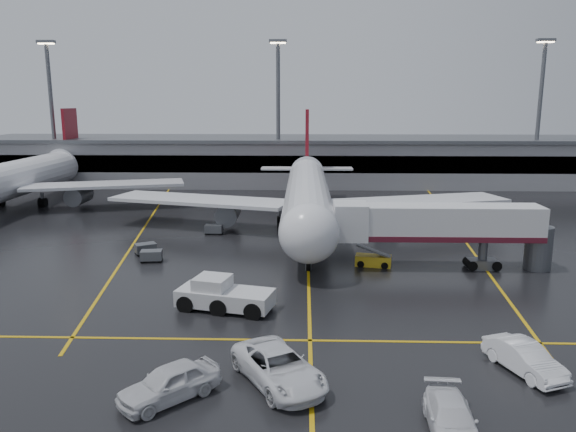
{
  "coord_description": "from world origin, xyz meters",
  "views": [
    {
      "loc": [
        -0.46,
        -54.75,
        15.06
      ],
      "look_at": [
        -2.0,
        -2.0,
        4.0
      ],
      "focal_mm": 34.05,
      "sensor_mm": 36.0,
      "label": 1
    }
  ],
  "objects": [
    {
      "name": "ground",
      "position": [
        0.0,
        0.0,
        0.0
      ],
      "size": [
        220.0,
        220.0,
        0.0
      ],
      "primitive_type": "plane",
      "color": "black",
      "rests_on": "ground"
    },
    {
      "name": "apron_line_centre",
      "position": [
        0.0,
        0.0,
        0.01
      ],
      "size": [
        0.25,
        90.0,
        0.02
      ],
      "primitive_type": "cube",
      "color": "gold",
      "rests_on": "ground"
    },
    {
      "name": "apron_line_stop",
      "position": [
        0.0,
        -22.0,
        0.01
      ],
      "size": [
        60.0,
        0.25,
        0.02
      ],
      "primitive_type": "cube",
      "color": "gold",
      "rests_on": "ground"
    },
    {
      "name": "apron_line_left",
      "position": [
        -20.0,
        10.0,
        0.01
      ],
      "size": [
        9.99,
        69.35,
        0.02
      ],
      "primitive_type": "cube",
      "rotation": [
        0.0,
        0.0,
        0.14
      ],
      "color": "gold",
      "rests_on": "ground"
    },
    {
      "name": "apron_line_right",
      "position": [
        18.0,
        10.0,
        0.01
      ],
      "size": [
        7.57,
        69.64,
        0.02
      ],
      "primitive_type": "cube",
      "rotation": [
        0.0,
        0.0,
        -0.1
      ],
      "color": "gold",
      "rests_on": "ground"
    },
    {
      "name": "terminal",
      "position": [
        0.0,
        47.93,
        4.32
      ],
      "size": [
        122.0,
        19.0,
        8.6
      ],
      "color": "gray",
      "rests_on": "ground"
    },
    {
      "name": "light_mast_left",
      "position": [
        -45.0,
        42.0,
        14.47
      ],
      "size": [
        3.0,
        1.2,
        25.45
      ],
      "color": "#595B60",
      "rests_on": "ground"
    },
    {
      "name": "light_mast_mid",
      "position": [
        -5.0,
        42.0,
        14.47
      ],
      "size": [
        3.0,
        1.2,
        25.45
      ],
      "color": "#595B60",
      "rests_on": "ground"
    },
    {
      "name": "light_mast_right",
      "position": [
        40.0,
        42.0,
        14.47
      ],
      "size": [
        3.0,
        1.2,
        25.45
      ],
      "color": "#595B60",
      "rests_on": "ground"
    },
    {
      "name": "main_airliner",
      "position": [
        0.0,
        9.7,
        4.21
      ],
      "size": [
        48.8,
        45.6,
        14.1
      ],
      "color": "silver",
      "rests_on": "ground"
    },
    {
      "name": "second_airliner",
      "position": [
        -42.0,
        21.7,
        4.21
      ],
      "size": [
        48.8,
        45.6,
        14.1
      ],
      "color": "silver",
      "rests_on": "ground"
    },
    {
      "name": "jet_bridge",
      "position": [
        11.87,
        -6.0,
        3.93
      ],
      "size": [
        19.9,
        3.4,
        6.05
      ],
      "color": "silver",
      "rests_on": "ground"
    },
    {
      "name": "pushback_tractor",
      "position": [
        -6.41,
        -16.65,
        1.0
      ],
      "size": [
        7.5,
        4.52,
        2.51
      ],
      "color": "silver",
      "rests_on": "ground"
    },
    {
      "name": "belt_loader",
      "position": [
        6.09,
        -5.45,
        0.51
      ],
      "size": [
        3.51,
        2.09,
        2.09
      ],
      "color": "gold",
      "rests_on": "ground"
    },
    {
      "name": "service_van_a",
      "position": [
        -1.76,
        -27.47,
        0.95
      ],
      "size": [
        6.16,
        7.47,
        1.89
      ],
      "primitive_type": "imported",
      "rotation": [
        0.0,
        0.0,
        0.53
      ],
      "color": "white",
      "rests_on": "ground"
    },
    {
      "name": "service_van_b",
      "position": [
        6.41,
        -31.88,
        0.76
      ],
      "size": [
        2.45,
        5.35,
        1.52
      ],
      "primitive_type": "imported",
      "rotation": [
        0.0,
        0.0,
        -0.06
      ],
      "color": "silver",
      "rests_on": "ground"
    },
    {
      "name": "service_van_c",
      "position": [
        12.09,
        -25.8,
        0.86
      ],
      "size": [
        3.56,
        5.52,
        1.72
      ],
      "primitive_type": "imported",
      "rotation": [
        0.0,
        0.0,
        0.37
      ],
      "color": "white",
      "rests_on": "ground"
    },
    {
      "name": "service_van_d",
      "position": [
        -7.3,
        -29.28,
        0.92
      ],
      "size": [
        5.44,
        5.32,
        1.85
      ],
      "primitive_type": "imported",
      "rotation": [
        0.0,
        0.0,
        -0.81
      ],
      "color": "silver",
      "rests_on": "ground"
    },
    {
      "name": "baggage_cart_a",
      "position": [
        -15.05,
        -4.68,
        0.63
      ],
      "size": [
        2.15,
        1.55,
        1.12
      ],
      "color": "#595B60",
      "rests_on": "ground"
    },
    {
      "name": "baggage_cart_b",
      "position": [
        -16.36,
        -2.11,
        0.63
      ],
      "size": [
        2.38,
        2.13,
        1.12
      ],
      "color": "#595B60",
      "rests_on": "ground"
    },
    {
      "name": "baggage_cart_c",
      "position": [
        -10.86,
        6.62,
        0.63
      ],
      "size": [
        2.03,
        1.35,
        1.12
      ],
      "color": "#595B60",
      "rests_on": "ground"
    }
  ]
}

